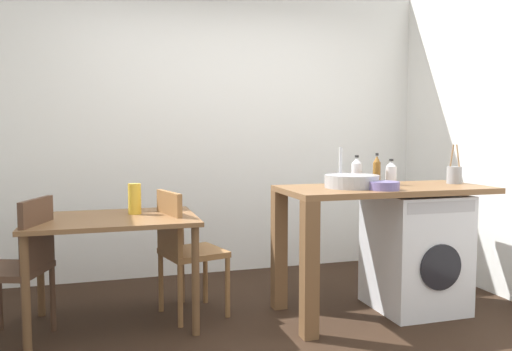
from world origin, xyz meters
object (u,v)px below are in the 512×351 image
chair_opposite (184,246)px  bottle_squat_brown (377,171)px  dining_table (113,231)px  chair_person_seat (21,262)px  bottle_clear_small (391,173)px  vase (135,199)px  bottle_tall_green (357,171)px  mixing_bowl (384,185)px  washing_machine (415,251)px  utensil_crock (454,174)px

chair_opposite → bottle_squat_brown: 1.51m
bottle_squat_brown → dining_table: bearing=174.5°
dining_table → chair_opposite: 0.50m
chair_person_seat → bottle_clear_small: size_ratio=4.66×
bottle_clear_small → vase: size_ratio=0.90×
chair_opposite → bottle_tall_green: (1.32, -0.06, 0.51)m
bottle_squat_brown → bottle_clear_small: 0.11m
dining_table → mixing_bowl: 1.85m
bottle_tall_green → chair_person_seat: bearing=-177.7°
dining_table → chair_person_seat: size_ratio=1.22×
chair_opposite → washing_machine: 1.70m
chair_opposite → utensil_crock: size_ratio=3.00×
chair_person_seat → vase: 0.81m
chair_opposite → bottle_clear_small: 1.61m
bottle_clear_small → utensil_crock: bearing=-4.6°
dining_table → mixing_bowl: mixing_bowl is taller
bottle_tall_green → dining_table: bearing=179.0°
washing_machine → bottle_squat_brown: bearing=157.0°
vase → mixing_bowl: bearing=-20.2°
washing_machine → mixing_bowl: mixing_bowl is taller
mixing_bowl → vase: bearing=159.8°
washing_machine → bottle_clear_small: size_ratio=4.45×
chair_person_seat → bottle_tall_green: bearing=-68.4°
chair_opposite → vase: (-0.33, 0.07, 0.34)m
chair_person_seat → chair_opposite: size_ratio=1.00×
washing_machine → bottle_squat_brown: bottle_squat_brown is taller
washing_machine → vase: vase is taller
mixing_bowl → utensil_crock: 0.80m
vase → chair_opposite: bearing=-11.9°
bottle_squat_brown → vase: 1.76m
bottle_tall_green → mixing_bowl: bearing=-94.7°
chair_opposite → bottle_squat_brown: bearing=66.4°
bottle_squat_brown → bottle_clear_small: bearing=-9.6°
washing_machine → bottle_squat_brown: 0.66m
bottle_tall_green → chair_opposite: bearing=177.2°
bottle_tall_green → bottle_squat_brown: 0.17m
bottle_clear_small → utensil_crock: utensil_crock is taller
dining_table → bottle_squat_brown: (1.88, -0.18, 0.38)m
chair_person_seat → bottle_tall_green: size_ratio=4.15×
chair_person_seat → chair_opposite: (1.03, 0.16, 0.00)m
washing_machine → vase: (-1.99, 0.39, 0.42)m
washing_machine → utensil_crock: (0.37, 0.05, 0.56)m
dining_table → bottle_squat_brown: 1.93m
washing_machine → vase: size_ratio=4.02×
washing_machine → bottle_clear_small: bearing=148.8°
washing_machine → utensil_crock: bearing=8.1°
bottle_tall_green → mixing_bowl: size_ratio=1.05×
chair_person_seat → bottle_tall_green: 2.40m
chair_person_seat → washing_machine: chair_person_seat is taller
chair_opposite → bottle_clear_small: size_ratio=4.66×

